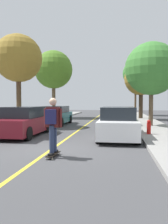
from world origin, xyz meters
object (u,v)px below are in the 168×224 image
parked_car_left_near (55,116)px  fire_hydrant (149,127)px  parked_car_right_near (118,116)px  street_tree_right_far (136,73)px  street_tree_right_near (141,79)px  parked_car_left_nearest (24,121)px  skateboarder (53,122)px  street_tree_left_near (54,70)px  parked_car_right_nearest (118,123)px  parked_car_right_far (118,113)px  street_tree_right_nearest (151,69)px  street_tree_left_nearest (18,59)px  skateboard (53,154)px

parked_car_left_near → fire_hydrant: size_ratio=6.11×
parked_car_right_near → fire_hydrant: 5.41m
street_tree_right_far → street_tree_right_near: bearing=-90.0°
parked_car_left_nearest → skateboarder: size_ratio=2.42×
street_tree_left_near → street_tree_right_near: 9.23m
parked_car_right_nearest → parked_car_right_far: (-0.00, 11.34, -0.08)m
street_tree_left_near → parked_car_left_nearest: bearing=-80.4°
street_tree_right_near → fire_hydrant: (-0.66, -11.12, -3.47)m
parked_car_right_nearest → skateboarder: 4.61m
parked_car_left_near → street_tree_right_far: (6.92, 13.10, 4.67)m
parked_car_right_far → street_tree_right_far: 9.13m
parked_car_right_nearest → street_tree_right_nearest: street_tree_right_nearest is taller
street_tree_left_nearest → street_tree_left_near: bearing=90.0°
parked_car_right_nearest → street_tree_right_nearest: (2.16, 4.73, 3.20)m
parked_car_right_nearest → fire_hydrant: parked_car_right_nearest is taller
parked_car_right_near → street_tree_right_far: bearing=80.6°
parked_car_right_nearest → parked_car_right_near: 5.75m
street_tree_left_nearest → street_tree_left_near: (-0.00, 8.64, 0.43)m
street_tree_left_nearest → street_tree_right_near: street_tree_left_nearest is taller
parked_car_right_far → skateboarder: size_ratio=2.61×
parked_car_right_far → skateboarder: (-2.00, -15.47, 0.46)m
street_tree_right_nearest → street_tree_right_near: size_ratio=1.02×
parked_car_right_near → street_tree_left_near: 10.83m
parked_car_right_near → street_tree_left_near: (-6.92, 7.02, 4.48)m
street_tree_left_nearest → skateboarder: size_ratio=3.61×
fire_hydrant → skateboard: (-3.50, -4.67, -0.40)m
parked_car_left_nearest → street_tree_right_far: bearing=69.8°
street_tree_left_nearest → skateboard: (4.93, -8.24, -4.65)m
skateboard → skateboarder: bearing=-93.0°
street_tree_right_nearest → fire_hydrant: size_ratio=7.92×
street_tree_right_near → skateboard: 16.78m
fire_hydrant → skateboard: bearing=-126.9°
parked_car_left_near → parked_car_right_near: parked_car_left_near is taller
parked_car_right_nearest → street_tree_left_nearest: (-6.92, 4.13, 4.02)m
parked_car_left_near → street_tree_left_near: 8.62m
parked_car_left_near → street_tree_right_far: size_ratio=0.62×
skateboarder → parked_car_left_near: bearing=105.6°
street_tree_right_nearest → skateboarder: 10.20m
parked_car_left_near → skateboarder: bearing=-74.4°
parked_car_left_nearest → street_tree_right_nearest: 8.97m
parked_car_right_far → fire_hydrant: (1.50, -10.77, -0.15)m
parked_car_right_near → parked_car_right_far: bearing=90.0°
parked_car_right_nearest → fire_hydrant: bearing=20.7°
parked_car_right_far → street_tree_left_near: 8.40m
parked_car_right_near → parked_car_left_near: bearing=-179.8°
parked_car_right_nearest → fire_hydrant: (1.50, 0.57, -0.23)m
parked_car_left_nearest → parked_car_right_near: 7.46m
parked_car_right_far → street_tree_right_far: (2.16, 7.51, 4.73)m
street_tree_right_far → parked_car_left_near: bearing=-117.9°
parked_car_left_near → street_tree_right_near: size_ratio=0.78×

